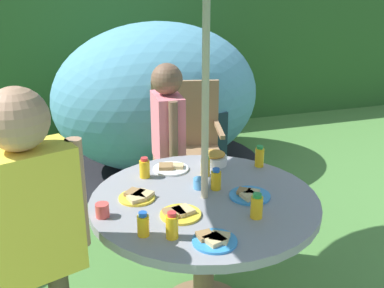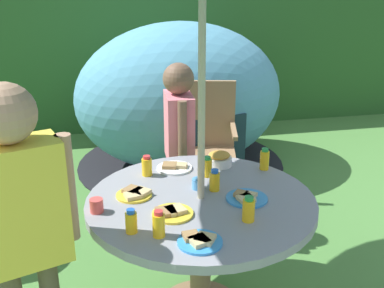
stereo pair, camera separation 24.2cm
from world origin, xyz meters
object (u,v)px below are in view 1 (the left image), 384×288
object	(u,v)px
cup_near	(102,210)
plate_far_left	(214,240)
garden_table	(204,218)
wooden_chair	(186,138)
child_in_pink_shirt	(168,128)
juice_bottle_far_right	(257,206)
plate_near_right	(138,196)
plate_back_edge	(171,168)
juice_bottle_spot_a	(259,157)
plate_near_left	(249,195)
dome_tent	(158,97)
juice_bottle_front_edge	(172,226)
snack_bowl	(214,158)
cup_far	(199,183)
juice_bottle_mid_right	(145,168)
juice_bottle_spot_b	(205,166)
plate_center_back	(180,213)
juice_bottle_center_front	(216,180)
juice_bottle_mid_left	(143,225)

from	to	relation	value
cup_near	plate_far_left	bearing A→B (deg)	-41.06
garden_table	wooden_chair	size ratio (longest dim) A/B	1.16
child_in_pink_shirt	juice_bottle_far_right	xyz separation A→B (m)	(0.11, -1.18, -0.03)
plate_near_right	plate_back_edge	bearing A→B (deg)	49.70
plate_far_left	cup_near	world-z (taller)	cup_near
child_in_pink_shirt	plate_back_edge	size ratio (longest dim) A/B	5.96
plate_back_edge	juice_bottle_spot_a	distance (m)	0.54
child_in_pink_shirt	cup_near	world-z (taller)	child_in_pink_shirt
wooden_chair	garden_table	bearing A→B (deg)	-90.00
plate_back_edge	plate_near_left	bearing A→B (deg)	-57.76
wooden_chair	plate_far_left	bearing A→B (deg)	-90.14
plate_near_right	cup_near	distance (m)	0.24
dome_tent	plate_near_right	distance (m)	2.18
child_in_pink_shirt	wooden_chair	bearing A→B (deg)	149.44
juice_bottle_front_edge	juice_bottle_far_right	bearing A→B (deg)	6.50
child_in_pink_shirt	snack_bowl	bearing A→B (deg)	19.62
snack_bowl	plate_near_right	world-z (taller)	snack_bowl
plate_near_right	juice_bottle_far_right	distance (m)	0.62
cup_near	plate_near_right	bearing A→B (deg)	33.90
dome_tent	cup_far	xyz separation A→B (m)	(-0.28, -2.07, 0.05)
plate_near_right	juice_bottle_mid_right	world-z (taller)	juice_bottle_mid_right
snack_bowl	juice_bottle_spot_b	size ratio (longest dim) A/B	1.26
snack_bowl	cup_far	bearing A→B (deg)	-124.15
wooden_chair	snack_bowl	xyz separation A→B (m)	(-0.09, -0.89, 0.18)
plate_center_back	juice_bottle_spot_b	size ratio (longest dim) A/B	1.65
plate_center_back	juice_bottle_spot_a	bearing A→B (deg)	34.50
dome_tent	plate_far_left	size ratio (longest dim) A/B	12.46
wooden_chair	juice_bottle_far_right	world-z (taller)	wooden_chair
juice_bottle_spot_a	child_in_pink_shirt	bearing A→B (deg)	122.52
plate_center_back	cup_near	xyz separation A→B (m)	(-0.35, 0.10, 0.02)
plate_near_right	juice_bottle_center_front	distance (m)	0.43
juice_bottle_mid_right	cup_near	world-z (taller)	juice_bottle_mid_right
juice_bottle_mid_left	plate_near_right	bearing A→B (deg)	82.69
dome_tent	cup_near	size ratio (longest dim) A/B	35.90
plate_back_edge	juice_bottle_front_edge	distance (m)	0.75
garden_table	juice_bottle_mid_right	xyz separation A→B (m)	(-0.24, 0.34, 0.18)
dome_tent	juice_bottle_spot_a	size ratio (longest dim) A/B	18.64
dome_tent	child_in_pink_shirt	size ratio (longest dim) A/B	1.95
plate_near_right	child_in_pink_shirt	bearing A→B (deg)	64.95
dome_tent	juice_bottle_spot_b	distance (m)	1.93
snack_bowl	juice_bottle_spot_a	size ratio (longest dim) A/B	1.16
juice_bottle_far_right	wooden_chair	bearing A→B (deg)	85.08
wooden_chair	plate_far_left	world-z (taller)	wooden_chair
snack_bowl	juice_bottle_far_right	distance (m)	0.67
juice_bottle_mid_right	juice_bottle_spot_b	world-z (taller)	juice_bottle_spot_b
juice_bottle_center_front	plate_back_edge	bearing A→B (deg)	116.47
plate_near_right	juice_bottle_front_edge	distance (m)	0.42
juice_bottle_center_front	juice_bottle_spot_b	xyz separation A→B (m)	(0.01, 0.18, 0.00)
juice_bottle_mid_left	juice_bottle_spot_a	distance (m)	0.99
plate_far_left	juice_bottle_mid_left	bearing A→B (deg)	151.56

